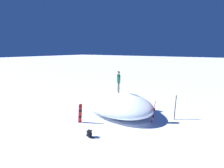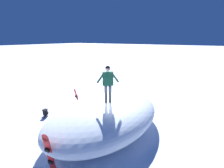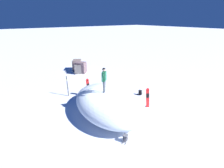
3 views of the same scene
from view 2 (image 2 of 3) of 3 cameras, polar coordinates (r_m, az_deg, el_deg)
The scene contains 7 objects.
ground at distance 8.72m, azimuth -1.41°, elevation -16.04°, with size 240.00×240.00×0.00m, color white.
snow_mound at distance 8.13m, azimuth -2.40°, elevation -11.65°, with size 6.77×4.43×1.72m, color white.
snowboarder_standing at distance 7.15m, azimuth -1.54°, elevation 1.24°, with size 0.86×0.76×1.80m.
snowboard_primary_upright at distance 6.22m, azimuth -22.42°, elevation -22.82°, with size 0.32×0.25×1.70m.
snowboard_secondary_upright at distance 10.68m, azimuth -12.89°, elevation -5.34°, with size 0.37×0.41×1.54m.
backpack_near at distance 10.63m, azimuth -23.57°, elevation -9.75°, with size 0.37×0.53×0.46m.
backpack_far at distance 10.50m, azimuth 11.91°, elevation -8.99°, with size 0.56×0.46×0.46m.
Camera 2 is at (-4.04, 6.13, 4.71)m, focal length 24.52 mm.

